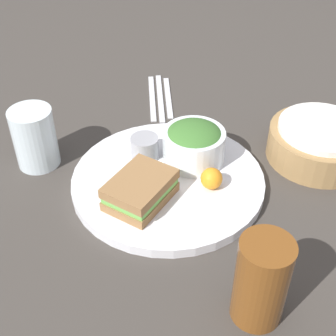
# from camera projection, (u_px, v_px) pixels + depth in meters

# --- Properties ---
(ground_plane) EXTENTS (4.00, 4.00, 0.00)m
(ground_plane) POSITION_uv_depth(u_px,v_px,m) (168.00, 185.00, 0.83)
(ground_plane) COLOR #3D3833
(plate) EXTENTS (0.34, 0.34, 0.02)m
(plate) POSITION_uv_depth(u_px,v_px,m) (168.00, 181.00, 0.82)
(plate) COLOR silver
(plate) RESTS_ON ground_plane
(sandwich) EXTENTS (0.13, 0.10, 0.04)m
(sandwich) POSITION_uv_depth(u_px,v_px,m) (140.00, 190.00, 0.76)
(sandwich) COLOR olive
(sandwich) RESTS_ON plate
(salad_bowl) EXTENTS (0.11, 0.11, 0.07)m
(salad_bowl) POSITION_uv_depth(u_px,v_px,m) (194.00, 142.00, 0.83)
(salad_bowl) COLOR white
(salad_bowl) RESTS_ON plate
(dressing_cup) EXTENTS (0.05, 0.05, 0.04)m
(dressing_cup) POSITION_uv_depth(u_px,v_px,m) (145.00, 147.00, 0.85)
(dressing_cup) COLOR #99999E
(dressing_cup) RESTS_ON plate
(orange_wedge) EXTENTS (0.04, 0.04, 0.04)m
(orange_wedge) POSITION_uv_depth(u_px,v_px,m) (212.00, 177.00, 0.79)
(orange_wedge) COLOR orange
(orange_wedge) RESTS_ON plate
(drink_glass) EXTENTS (0.07, 0.07, 0.13)m
(drink_glass) POSITION_uv_depth(u_px,v_px,m) (261.00, 281.00, 0.58)
(drink_glass) COLOR brown
(drink_glass) RESTS_ON ground_plane
(bread_basket) EXTENTS (0.19, 0.19, 0.07)m
(bread_basket) POSITION_uv_depth(u_px,v_px,m) (320.00, 142.00, 0.87)
(bread_basket) COLOR #997547
(bread_basket) RESTS_ON ground_plane
(fork) EXTENTS (0.18, 0.09, 0.01)m
(fork) POSITION_uv_depth(u_px,v_px,m) (152.00, 97.00, 1.05)
(fork) COLOR silver
(fork) RESTS_ON ground_plane
(knife) EXTENTS (0.19, 0.09, 0.01)m
(knife) POSITION_uv_depth(u_px,v_px,m) (160.00, 97.00, 1.05)
(knife) COLOR silver
(knife) RESTS_ON ground_plane
(spoon) EXTENTS (0.17, 0.08, 0.01)m
(spoon) POSITION_uv_depth(u_px,v_px,m) (168.00, 97.00, 1.06)
(spoon) COLOR silver
(spoon) RESTS_ON ground_plane
(water_glass) EXTENTS (0.08, 0.08, 0.11)m
(water_glass) POSITION_uv_depth(u_px,v_px,m) (35.00, 138.00, 0.84)
(water_glass) COLOR silver
(water_glass) RESTS_ON ground_plane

